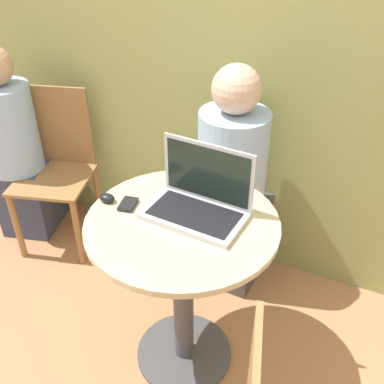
{
  "coord_description": "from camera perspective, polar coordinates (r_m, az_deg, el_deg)",
  "views": [
    {
      "loc": [
        0.58,
        -1.17,
        1.79
      ],
      "look_at": [
        0.02,
        0.05,
        0.88
      ],
      "focal_mm": 42.0,
      "sensor_mm": 36.0,
      "label": 1
    }
  ],
  "objects": [
    {
      "name": "ground_plane",
      "position": [
        2.21,
        -1.0,
        -19.81
      ],
      "size": [
        12.0,
        12.0,
        0.0
      ],
      "primitive_type": "plane",
      "color": "tan"
    },
    {
      "name": "back_wall",
      "position": [
        2.1,
        8.7,
        20.36
      ],
      "size": [
        7.0,
        0.05,
        2.6
      ],
      "color": "#939956",
      "rests_on": "ground_plane"
    },
    {
      "name": "round_table",
      "position": [
        1.8,
        -1.17,
        -9.51
      ],
      "size": [
        0.72,
        0.72,
        0.78
      ],
      "color": "#4C4C51",
      "rests_on": "ground_plane"
    },
    {
      "name": "laptop",
      "position": [
        1.65,
        0.92,
        -0.97
      ],
      "size": [
        0.38,
        0.24,
        0.26
      ],
      "color": "#B7B7BC",
      "rests_on": "round_table"
    },
    {
      "name": "cell_phone",
      "position": [
        1.73,
        -8.12,
        -1.56
      ],
      "size": [
        0.07,
        0.09,
        0.02
      ],
      "color": "black",
      "rests_on": "round_table"
    },
    {
      "name": "computer_mouse",
      "position": [
        1.77,
        -10.75,
        -0.74
      ],
      "size": [
        0.07,
        0.05,
        0.03
      ],
      "color": "black",
      "rests_on": "round_table"
    },
    {
      "name": "person_seated",
      "position": [
        2.27,
        5.42,
        -0.54
      ],
      "size": [
        0.33,
        0.51,
        1.2
      ],
      "color": "#4C4742",
      "rests_on": "ground_plane"
    },
    {
      "name": "chair_background",
      "position": [
        2.67,
        -16.73,
        2.93
      ],
      "size": [
        0.5,
        0.5,
        0.91
      ],
      "color": "#9E7042",
      "rests_on": "ground_plane"
    },
    {
      "name": "person_background",
      "position": [
        2.81,
        -20.86,
        4.11
      ],
      "size": [
        0.4,
        0.5,
        1.15
      ],
      "color": "#3D4766",
      "rests_on": "ground_plane"
    }
  ]
}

